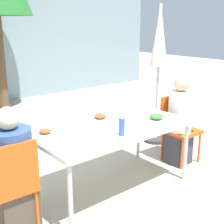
{
  "coord_description": "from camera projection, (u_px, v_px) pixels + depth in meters",
  "views": [
    {
      "loc": [
        -1.98,
        -2.38,
        1.77
      ],
      "look_at": [
        0.0,
        0.0,
        0.88
      ],
      "focal_mm": 50.0,
      "sensor_mm": 36.0,
      "label": 1
    }
  ],
  "objects": [
    {
      "name": "plate_1",
      "position": [
        45.0,
        133.0,
        3.0
      ],
      "size": [
        0.21,
        0.21,
        0.06
      ],
      "color": "white",
      "rests_on": "dining_table"
    },
    {
      "name": "person_right",
      "position": [
        179.0,
        122.0,
        3.95
      ],
      "size": [
        0.3,
        0.3,
        1.15
      ],
      "rotation": [
        0.0,
        0.0,
        3.11
      ],
      "color": "#383842",
      "rests_on": "ground"
    },
    {
      "name": "plate_0",
      "position": [
        156.0,
        118.0,
        3.43
      ],
      "size": [
        0.28,
        0.28,
        0.08
      ],
      "color": "white",
      "rests_on": "dining_table"
    },
    {
      "name": "dining_table",
      "position": [
        112.0,
        130.0,
        3.28
      ],
      "size": [
        1.67,
        0.89,
        0.73
      ],
      "color": "white",
      "rests_on": "ground"
    },
    {
      "name": "closed_umbrella",
      "position": [
        159.0,
        49.0,
        4.45
      ],
      "size": [
        0.36,
        0.36,
        2.02
      ],
      "color": "#333333",
      "rests_on": "ground"
    },
    {
      "name": "chair_right",
      "position": [
        177.0,
        124.0,
        4.06
      ],
      "size": [
        0.41,
        0.41,
        0.86
      ],
      "rotation": [
        0.0,
        0.0,
        3.11
      ],
      "color": "#E54C14",
      "rests_on": "ground"
    },
    {
      "name": "chair_left",
      "position": [
        11.0,
        181.0,
        2.58
      ],
      "size": [
        0.41,
        0.41,
        0.86
      ],
      "rotation": [
        0.0,
        0.0,
        -0.02
      ],
      "color": "#E54C14",
      "rests_on": "ground"
    },
    {
      "name": "salad_bowl",
      "position": [
        80.0,
        126.0,
        3.17
      ],
      "size": [
        0.15,
        0.15,
        0.05
      ],
      "color": "white",
      "rests_on": "dining_table"
    },
    {
      "name": "drinking_cup",
      "position": [
        115.0,
        109.0,
        3.7
      ],
      "size": [
        0.07,
        0.07,
        0.1
      ],
      "color": "silver",
      "rests_on": "dining_table"
    },
    {
      "name": "person_left",
      "position": [
        13.0,
        174.0,
        2.67
      ],
      "size": [
        0.36,
        0.36,
        1.11
      ],
      "rotation": [
        0.0,
        0.0,
        -0.02
      ],
      "color": "#473D33",
      "rests_on": "ground"
    },
    {
      "name": "ground_plane",
      "position": [
        112.0,
        188.0,
        3.46
      ],
      "size": [
        24.0,
        24.0,
        0.0
      ],
      "primitive_type": "plane",
      "color": "#B2A893"
    },
    {
      "name": "plate_2",
      "position": [
        100.0,
        117.0,
        3.46
      ],
      "size": [
        0.25,
        0.25,
        0.07
      ],
      "color": "white",
      "rests_on": "dining_table"
    },
    {
      "name": "bottle",
      "position": [
        122.0,
        126.0,
        2.96
      ],
      "size": [
        0.06,
        0.06,
        0.19
      ],
      "color": "#334C8E",
      "rests_on": "dining_table"
    }
  ]
}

